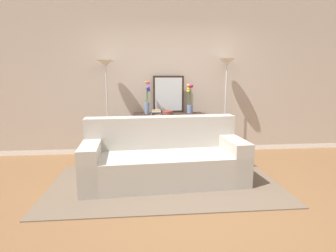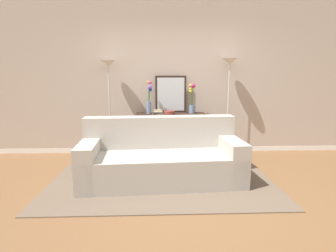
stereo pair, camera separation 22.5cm
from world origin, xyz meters
name	(u,v)px [view 1 (the left image)]	position (x,y,z in m)	size (l,w,h in m)	color
ground_plane	(193,198)	(0.00, 0.00, -0.01)	(16.00, 16.00, 0.02)	brown
back_wall	(174,73)	(0.00, 2.13, 1.53)	(12.00, 0.15, 3.06)	white
area_rug	(165,184)	(-0.31, 0.43, 0.01)	(3.08, 1.70, 0.01)	brown
couch	(164,159)	(-0.31, 0.59, 0.31)	(2.25, 1.04, 0.88)	#ADA89E
console_table	(169,127)	(-0.12, 1.83, 0.55)	(1.27, 0.35, 0.79)	black
floor_lamp_left	(106,82)	(-1.23, 1.81, 1.37)	(0.28, 0.28, 1.74)	silver
floor_lamp_right	(226,80)	(0.94, 1.81, 1.40)	(0.28, 0.28, 1.78)	silver
wall_mirror	(169,94)	(-0.11, 1.97, 1.14)	(0.57, 0.02, 0.68)	black
vase_tall_flowers	(147,99)	(-0.51, 1.82, 1.05)	(0.11, 0.12, 0.59)	#6B84AD
vase_short_flowers	(190,99)	(0.27, 1.86, 1.05)	(0.12, 0.12, 0.54)	#6B84AD
fruit_bowl	(168,112)	(-0.15, 1.72, 0.83)	(0.20, 0.20, 0.06)	brown
book_stack	(156,112)	(-0.35, 1.73, 0.83)	(0.21, 0.16, 0.08)	tan
book_row_under_console	(152,153)	(-0.44, 1.83, 0.06)	(0.40, 0.18, 0.13)	#BC3328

